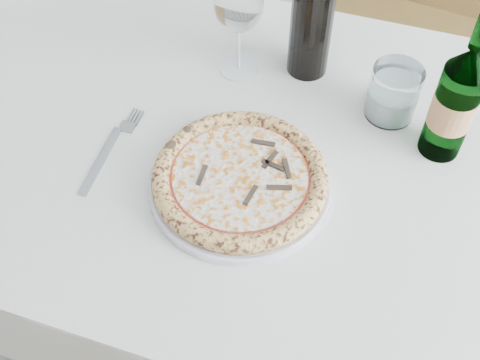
{
  "coord_description": "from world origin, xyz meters",
  "views": [
    {
      "loc": [
        0.37,
        -0.7,
        1.53
      ],
      "look_at": [
        0.12,
        -0.16,
        0.78
      ],
      "focal_mm": 45.0,
      "sensor_mm": 36.0,
      "label": 1
    }
  ],
  "objects_px": {
    "pizza": "(240,178)",
    "wine_bottle": "(313,10)",
    "wine_glass": "(239,7)",
    "plate": "(240,184)",
    "chair_far": "(407,2)",
    "beer_bottle": "(455,102)",
    "dining_table": "(263,179)",
    "tumbler": "(393,96)"
  },
  "relations": [
    {
      "from": "pizza",
      "to": "dining_table",
      "type": "bearing_deg",
      "value": 90.0
    },
    {
      "from": "pizza",
      "to": "wine_bottle",
      "type": "relative_size",
      "value": 0.9
    },
    {
      "from": "plate",
      "to": "pizza",
      "type": "xyz_separation_m",
      "value": [
        -0.0,
        -0.0,
        0.02
      ]
    },
    {
      "from": "wine_glass",
      "to": "wine_bottle",
      "type": "distance_m",
      "value": 0.13
    },
    {
      "from": "pizza",
      "to": "tumbler",
      "type": "distance_m",
      "value": 0.32
    },
    {
      "from": "wine_glass",
      "to": "beer_bottle",
      "type": "distance_m",
      "value": 0.4
    },
    {
      "from": "dining_table",
      "to": "tumbler",
      "type": "relative_size",
      "value": 14.87
    },
    {
      "from": "beer_bottle",
      "to": "plate",
      "type": "bearing_deg",
      "value": -141.01
    },
    {
      "from": "pizza",
      "to": "wine_bottle",
      "type": "distance_m",
      "value": 0.34
    },
    {
      "from": "chair_far",
      "to": "dining_table",
      "type": "bearing_deg",
      "value": -95.28
    },
    {
      "from": "dining_table",
      "to": "plate",
      "type": "bearing_deg",
      "value": -90.0
    },
    {
      "from": "wine_glass",
      "to": "dining_table",
      "type": "bearing_deg",
      "value": -52.64
    },
    {
      "from": "pizza",
      "to": "beer_bottle",
      "type": "xyz_separation_m",
      "value": [
        0.27,
        0.22,
        0.08
      ]
    },
    {
      "from": "chair_far",
      "to": "pizza",
      "type": "relative_size",
      "value": 3.3
    },
    {
      "from": "chair_far",
      "to": "wine_bottle",
      "type": "xyz_separation_m",
      "value": [
        -0.08,
        -0.62,
        0.36
      ]
    },
    {
      "from": "wine_glass",
      "to": "tumbler",
      "type": "height_order",
      "value": "wine_glass"
    },
    {
      "from": "dining_table",
      "to": "pizza",
      "type": "xyz_separation_m",
      "value": [
        -0.0,
        -0.1,
        0.12
      ]
    },
    {
      "from": "plate",
      "to": "tumbler",
      "type": "xyz_separation_m",
      "value": [
        0.17,
        0.27,
        0.03
      ]
    },
    {
      "from": "pizza",
      "to": "beer_bottle",
      "type": "height_order",
      "value": "beer_bottle"
    },
    {
      "from": "plate",
      "to": "wine_bottle",
      "type": "bearing_deg",
      "value": 90.99
    },
    {
      "from": "pizza",
      "to": "wine_glass",
      "type": "relative_size",
      "value": 1.43
    },
    {
      "from": "pizza",
      "to": "wine_glass",
      "type": "height_order",
      "value": "wine_glass"
    },
    {
      "from": "wine_glass",
      "to": "pizza",
      "type": "bearing_deg",
      "value": -64.75
    },
    {
      "from": "beer_bottle",
      "to": "wine_bottle",
      "type": "relative_size",
      "value": 0.86
    },
    {
      "from": "dining_table",
      "to": "plate",
      "type": "height_order",
      "value": "plate"
    },
    {
      "from": "plate",
      "to": "beer_bottle",
      "type": "xyz_separation_m",
      "value": [
        0.27,
        0.22,
        0.1
      ]
    },
    {
      "from": "tumbler",
      "to": "plate",
      "type": "bearing_deg",
      "value": -122.76
    },
    {
      "from": "chair_far",
      "to": "beer_bottle",
      "type": "bearing_deg",
      "value": -74.84
    },
    {
      "from": "dining_table",
      "to": "plate",
      "type": "xyz_separation_m",
      "value": [
        0.0,
        -0.1,
        0.1
      ]
    },
    {
      "from": "pizza",
      "to": "chair_far",
      "type": "bearing_deg",
      "value": 85.28
    },
    {
      "from": "wine_glass",
      "to": "plate",
      "type": "bearing_deg",
      "value": -64.75
    },
    {
      "from": "dining_table",
      "to": "chair_far",
      "type": "bearing_deg",
      "value": 84.72
    },
    {
      "from": "plate",
      "to": "chair_far",
      "type": "bearing_deg",
      "value": 85.28
    },
    {
      "from": "dining_table",
      "to": "chair_far",
      "type": "xyz_separation_m",
      "value": [
        0.08,
        0.84,
        -0.13
      ]
    },
    {
      "from": "pizza",
      "to": "beer_bottle",
      "type": "bearing_deg",
      "value": 38.99
    },
    {
      "from": "wine_glass",
      "to": "beer_bottle",
      "type": "height_order",
      "value": "beer_bottle"
    },
    {
      "from": "chair_far",
      "to": "pizza",
      "type": "height_order",
      "value": "chair_far"
    },
    {
      "from": "plate",
      "to": "pizza",
      "type": "bearing_deg",
      "value": -163.78
    },
    {
      "from": "chair_far",
      "to": "tumbler",
      "type": "bearing_deg",
      "value": -82.05
    },
    {
      "from": "pizza",
      "to": "wine_bottle",
      "type": "bearing_deg",
      "value": 90.99
    },
    {
      "from": "chair_far",
      "to": "beer_bottle",
      "type": "relative_size",
      "value": 3.43
    },
    {
      "from": "dining_table",
      "to": "pizza",
      "type": "distance_m",
      "value": 0.16
    }
  ]
}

